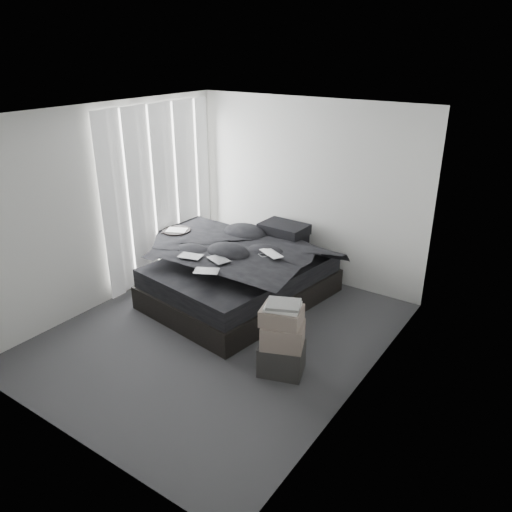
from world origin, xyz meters
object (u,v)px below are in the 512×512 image
Objects in this scene: laptop at (268,249)px; side_stand at (178,254)px; bed at (241,288)px; box_lower at (282,358)px.

laptop is 1.69m from side_stand.
bed is at bearing -2.26° from side_stand.
side_stand is (-1.18, 0.05, 0.22)m from bed.
laptop is at bearing 129.35° from box_lower.
bed is at bearing 140.40° from box_lower.
laptop reaches higher than bed.
side_stand is at bearing 155.45° from box_lower.
side_stand reaches higher than bed.
side_stand is (-1.62, 0.05, -0.48)m from laptop.
side_stand is 1.63× the size of box_lower.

